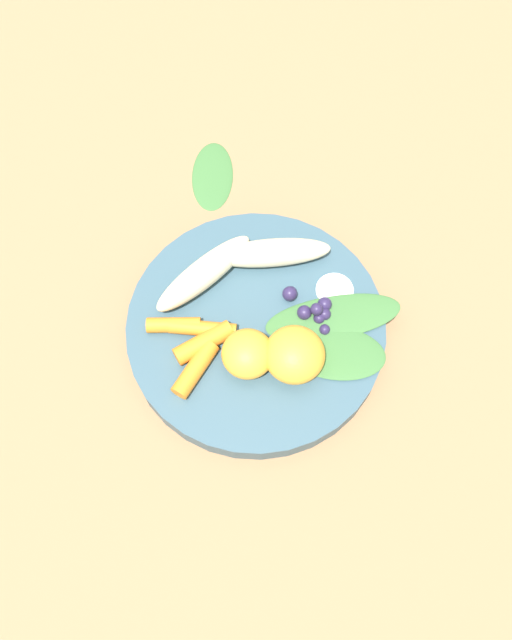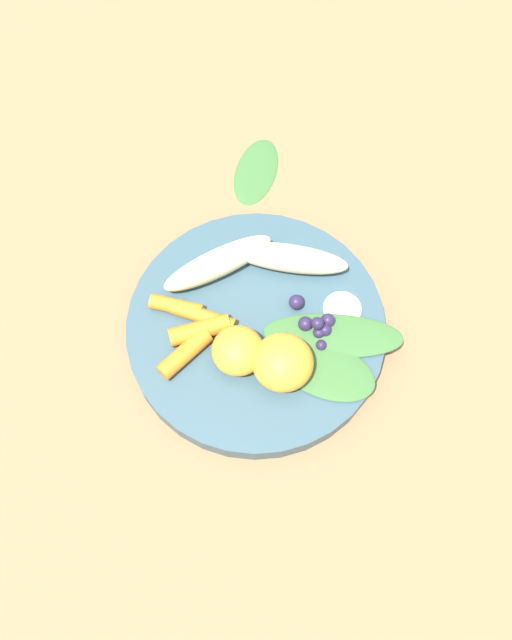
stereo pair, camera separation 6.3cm
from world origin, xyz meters
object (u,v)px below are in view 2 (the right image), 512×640
object	(u,v)px
orange_segment_near	(283,362)
banana_peeled_right	(289,258)
kale_leaf_stray	(256,170)
banana_peeled_left	(218,263)
bowl	(256,329)

from	to	relation	value
orange_segment_near	banana_peeled_right	bearing A→B (deg)	165.37
kale_leaf_stray	banana_peeled_left	bearing A→B (deg)	179.60
banana_peeled_left	orange_segment_near	bearing A→B (deg)	91.76
banana_peeled_right	orange_segment_near	world-z (taller)	orange_segment_near
bowl	banana_peeled_right	world-z (taller)	banana_peeled_right
bowl	orange_segment_near	world-z (taller)	orange_segment_near
bowl	banana_peeled_right	xyz separation A→B (m)	(-0.06, 0.04, 0.03)
banana_peeled_left	orange_segment_near	distance (m)	0.12
banana_peeled_left	kale_leaf_stray	world-z (taller)	banana_peeled_left
bowl	banana_peeled_left	world-z (taller)	banana_peeled_left
orange_segment_near	kale_leaf_stray	xyz separation A→B (m)	(-0.24, 0.02, -0.04)
bowl	kale_leaf_stray	size ratio (longest dim) A/B	2.75
banana_peeled_right	kale_leaf_stray	xyz separation A→B (m)	(-0.13, -0.01, -0.04)
bowl	banana_peeled_left	distance (m)	0.07
kale_leaf_stray	bowl	bearing A→B (deg)	-165.15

